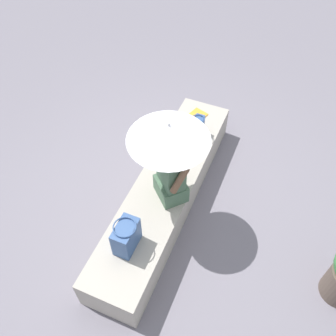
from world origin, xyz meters
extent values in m
plane|color=slate|center=(0.00, 0.00, 0.00)|extent=(14.00, 14.00, 0.00)
cube|color=#A8A093|center=(0.00, 0.00, 0.21)|extent=(2.91, 0.63, 0.43)
cube|color=#47664C|center=(-0.13, -0.12, 0.54)|extent=(0.44, 0.44, 0.22)
cube|color=#47664C|center=(-0.13, -0.12, 0.89)|extent=(0.36, 0.37, 0.48)
sphere|color=brown|center=(-0.13, -0.12, 1.23)|extent=(0.20, 0.20, 0.20)
cylinder|color=brown|center=(-0.27, -0.27, 0.91)|extent=(0.19, 0.19, 0.32)
cylinder|color=brown|center=(0.01, 0.02, 0.91)|extent=(0.19, 0.19, 0.32)
cylinder|color=#B7B7BC|center=(-0.15, -0.10, 0.96)|extent=(0.02, 0.02, 1.06)
cone|color=silver|center=(-0.15, -0.10, 1.39)|extent=(0.79, 0.79, 0.18)
sphere|color=#B7B7BC|center=(-0.15, -0.10, 1.50)|extent=(0.03, 0.03, 0.03)
cube|color=#335184|center=(-0.87, 0.03, 0.60)|extent=(0.30, 0.18, 0.33)
torus|color=#335184|center=(-0.87, 0.03, 0.78)|extent=(0.22, 0.22, 0.01)
cube|color=#335184|center=(0.83, -0.08, 0.57)|extent=(0.22, 0.11, 0.28)
torus|color=#335184|center=(0.83, -0.08, 0.72)|extent=(0.16, 0.16, 0.01)
cube|color=gold|center=(1.15, 0.05, 0.43)|extent=(0.33, 0.28, 0.01)
camera|label=1|loc=(-2.33, -1.02, 3.76)|focal=39.56mm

